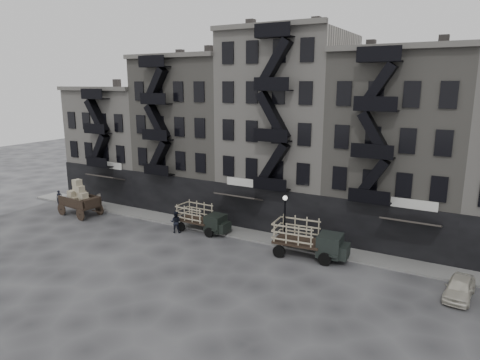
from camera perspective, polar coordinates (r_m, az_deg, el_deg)
The scene contains 14 objects.
ground at distance 33.57m, azimuth -0.71°, elevation -9.53°, with size 140.00×140.00×0.00m, color #38383A.
sidewalk at distance 36.60m, azimuth 2.28°, elevation -7.48°, with size 55.00×2.50×0.15m, color slate.
building_west at distance 51.58m, azimuth -14.59°, elevation 4.87°, with size 10.00×11.35×13.20m.
building_midwest at distance 45.03m, azimuth -5.45°, elevation 6.05°, with size 10.00×11.35×16.20m.
building_center at distance 40.06m, azimuth 6.41°, elevation 6.63°, with size 10.00×11.35×18.20m.
building_mideast at distance 37.42m, azimuth 20.60°, elevation 3.92°, with size 10.00×11.35×16.20m.
lamp_post at distance 33.53m, azimuth 5.98°, elevation -4.57°, with size 0.36×0.36×4.28m.
horse at distance 46.62m, azimuth -19.07°, elevation -2.67°, with size 0.95×2.09×1.76m, color beige.
wagon at distance 44.81m, azimuth -20.75°, elevation -1.88°, with size 4.41×2.65×3.57m.
stake_truck_west at distance 37.60m, azimuth -5.07°, elevation -4.87°, with size 4.83×2.06×2.41m.
stake_truck_east at distance 32.48m, azimuth 9.13°, elevation -7.50°, with size 5.66×2.67×2.77m.
car_east at distance 29.89m, azimuth 27.23°, elevation -12.65°, with size 1.49×3.70×1.26m, color beige.
pedestrian_west at distance 49.61m, azimuth -22.96°, elevation -2.18°, with size 0.58×0.38×1.59m, color black.
pedestrian_mid at distance 37.75m, azimuth -8.57°, elevation -5.55°, with size 0.94×0.73×1.92m, color black.
Camera 1 is at (15.69, -26.79, 12.77)m, focal length 32.00 mm.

